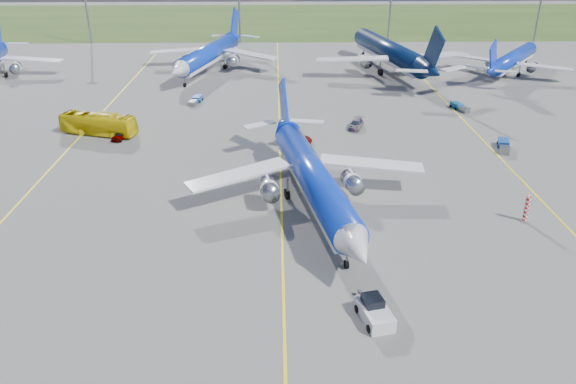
{
  "coord_description": "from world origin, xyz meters",
  "views": [
    {
      "loc": [
        -0.47,
        -44.39,
        28.65
      ],
      "look_at": [
        0.65,
        7.37,
        4.0
      ],
      "focal_mm": 35.0,
      "sensor_mm": 36.0,
      "label": 1
    }
  ],
  "objects_px": {
    "apron_bus": "(98,124)",
    "service_car_a": "(121,135)",
    "warning_post": "(527,208)",
    "baggage_tug_e": "(459,107)",
    "main_airliner": "(313,206)",
    "service_car_b": "(295,139)",
    "bg_jet_n": "(388,71)",
    "pushback_tug": "(374,312)",
    "bg_jet_nnw": "(210,71)",
    "baggage_tug_c": "(196,100)",
    "service_car_c": "(356,124)",
    "baggage_tug_w": "(504,146)",
    "bg_jet_ne": "(511,73)"
  },
  "relations": [
    {
      "from": "bg_jet_n",
      "to": "pushback_tug",
      "type": "xyz_separation_m",
      "value": [
        -16.58,
        -84.63,
        0.75
      ]
    },
    {
      "from": "bg_jet_n",
      "to": "service_car_a",
      "type": "distance_m",
      "value": 63.22
    },
    {
      "from": "warning_post",
      "to": "main_airliner",
      "type": "xyz_separation_m",
      "value": [
        -22.47,
        4.06,
        -1.5
      ]
    },
    {
      "from": "warning_post",
      "to": "bg_jet_n",
      "type": "height_order",
      "value": "bg_jet_n"
    },
    {
      "from": "warning_post",
      "to": "service_car_b",
      "type": "relative_size",
      "value": 0.61
    },
    {
      "from": "service_car_b",
      "to": "bg_jet_n",
      "type": "bearing_deg",
      "value": -20.05
    },
    {
      "from": "baggage_tug_w",
      "to": "main_airliner",
      "type": "bearing_deg",
      "value": -131.92
    },
    {
      "from": "service_car_a",
      "to": "bg_jet_n",
      "type": "bearing_deg",
      "value": 56.49
    },
    {
      "from": "service_car_c",
      "to": "baggage_tug_w",
      "type": "height_order",
      "value": "service_car_c"
    },
    {
      "from": "warning_post",
      "to": "baggage_tug_e",
      "type": "bearing_deg",
      "value": 82.91
    },
    {
      "from": "main_airliner",
      "to": "service_car_b",
      "type": "relative_size",
      "value": 7.91
    },
    {
      "from": "baggage_tug_c",
      "to": "service_car_a",
      "type": "bearing_deg",
      "value": -104.0
    },
    {
      "from": "bg_jet_ne",
      "to": "service_car_a",
      "type": "relative_size",
      "value": 9.31
    },
    {
      "from": "apron_bus",
      "to": "service_car_a",
      "type": "bearing_deg",
      "value": -103.53
    },
    {
      "from": "bg_jet_nnw",
      "to": "baggage_tug_c",
      "type": "xyz_separation_m",
      "value": [
        -0.02,
        -24.09,
        0.49
      ]
    },
    {
      "from": "service_car_c",
      "to": "main_airliner",
      "type": "bearing_deg",
      "value": -88.1
    },
    {
      "from": "baggage_tug_e",
      "to": "main_airliner",
      "type": "bearing_deg",
      "value": -145.47
    },
    {
      "from": "main_airliner",
      "to": "baggage_tug_e",
      "type": "relative_size",
      "value": 8.59
    },
    {
      "from": "warning_post",
      "to": "service_car_c",
      "type": "relative_size",
      "value": 0.67
    },
    {
      "from": "apron_bus",
      "to": "service_car_a",
      "type": "xyz_separation_m",
      "value": [
        3.74,
        -2.18,
        -1.02
      ]
    },
    {
      "from": "bg_jet_n",
      "to": "main_airliner",
      "type": "bearing_deg",
      "value": 61.17
    },
    {
      "from": "bg_jet_nnw",
      "to": "baggage_tug_w",
      "type": "height_order",
      "value": "bg_jet_nnw"
    },
    {
      "from": "service_car_b",
      "to": "baggage_tug_w",
      "type": "height_order",
      "value": "service_car_b"
    },
    {
      "from": "bg_jet_nnw",
      "to": "service_car_a",
      "type": "distance_m",
      "value": 43.65
    },
    {
      "from": "apron_bus",
      "to": "baggage_tug_w",
      "type": "relative_size",
      "value": 2.41
    },
    {
      "from": "baggage_tug_e",
      "to": "service_car_b",
      "type": "bearing_deg",
      "value": -169.16
    },
    {
      "from": "apron_bus",
      "to": "baggage_tug_w",
      "type": "bearing_deg",
      "value": -80.38
    },
    {
      "from": "warning_post",
      "to": "bg_jet_ne",
      "type": "height_order",
      "value": "bg_jet_ne"
    },
    {
      "from": "apron_bus",
      "to": "bg_jet_n",
      "type": "bearing_deg",
      "value": -35.4
    },
    {
      "from": "bg_jet_ne",
      "to": "service_car_b",
      "type": "height_order",
      "value": "bg_jet_ne"
    },
    {
      "from": "bg_jet_ne",
      "to": "baggage_tug_w",
      "type": "distance_m",
      "value": 48.28
    },
    {
      "from": "warning_post",
      "to": "baggage_tug_c",
      "type": "relative_size",
      "value": 0.63
    },
    {
      "from": "pushback_tug",
      "to": "service_car_c",
      "type": "distance_m",
      "value": 47.26
    },
    {
      "from": "bg_jet_nnw",
      "to": "pushback_tug",
      "type": "relative_size",
      "value": 7.41
    },
    {
      "from": "service_car_a",
      "to": "baggage_tug_c",
      "type": "xyz_separation_m",
      "value": [
        8.72,
        18.67,
        -0.15
      ]
    },
    {
      "from": "bg_jet_n",
      "to": "baggage_tug_e",
      "type": "height_order",
      "value": "bg_jet_n"
    },
    {
      "from": "baggage_tug_w",
      "to": "service_car_b",
      "type": "bearing_deg",
      "value": -168.98
    },
    {
      "from": "bg_jet_ne",
      "to": "apron_bus",
      "type": "relative_size",
      "value": 2.92
    },
    {
      "from": "service_car_b",
      "to": "apron_bus",
      "type": "bearing_deg",
      "value": 87.17
    },
    {
      "from": "service_car_b",
      "to": "bg_jet_nnw",
      "type": "bearing_deg",
      "value": 26.61
    },
    {
      "from": "pushback_tug",
      "to": "apron_bus",
      "type": "height_order",
      "value": "apron_bus"
    },
    {
      "from": "pushback_tug",
      "to": "baggage_tug_e",
      "type": "height_order",
      "value": "pushback_tug"
    },
    {
      "from": "pushback_tug",
      "to": "baggage_tug_c",
      "type": "xyz_separation_m",
      "value": [
        -22.04,
        61.41,
        -0.26
      ]
    },
    {
      "from": "service_car_c",
      "to": "warning_post",
      "type": "bearing_deg",
      "value": -46.13
    },
    {
      "from": "bg_jet_nnw",
      "to": "baggage_tug_c",
      "type": "relative_size",
      "value": 8.66
    },
    {
      "from": "bg_jet_ne",
      "to": "service_car_a",
      "type": "height_order",
      "value": "bg_jet_ne"
    },
    {
      "from": "pushback_tug",
      "to": "apron_bus",
      "type": "distance_m",
      "value": 56.65
    },
    {
      "from": "bg_jet_ne",
      "to": "pushback_tug",
      "type": "xyz_separation_m",
      "value": [
        -42.73,
        -82.23,
        0.75
      ]
    },
    {
      "from": "bg_jet_nnw",
      "to": "baggage_tug_c",
      "type": "bearing_deg",
      "value": -75.23
    },
    {
      "from": "service_car_c",
      "to": "baggage_tug_e",
      "type": "bearing_deg",
      "value": 45.44
    }
  ]
}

